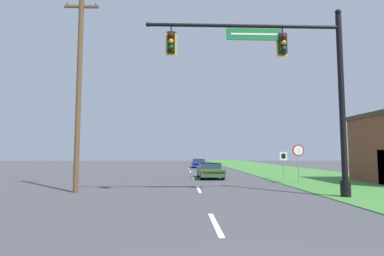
% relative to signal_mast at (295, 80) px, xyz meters
% --- Properties ---
extents(grass_verge_right, '(10.00, 110.00, 0.04)m').
position_rel_signal_mast_xyz_m(grass_verge_right, '(6.23, 19.21, -5.31)').
color(grass_verge_right, '#428438').
rests_on(grass_verge_right, ground).
extents(road_center_line, '(0.16, 34.80, 0.01)m').
position_rel_signal_mast_xyz_m(road_center_line, '(-4.27, 11.21, -5.33)').
color(road_center_line, silver).
rests_on(road_center_line, ground).
extents(signal_mast, '(9.22, 0.47, 8.69)m').
position_rel_signal_mast_xyz_m(signal_mast, '(0.00, 0.00, 0.00)').
color(signal_mast, black).
rests_on(signal_mast, grass_verge_right).
extents(car_ahead, '(1.92, 4.29, 1.19)m').
position_rel_signal_mast_xyz_m(car_ahead, '(-2.93, 10.66, -4.73)').
color(car_ahead, black).
rests_on(car_ahead, ground).
extents(far_car, '(1.82, 4.30, 1.19)m').
position_rel_signal_mast_xyz_m(far_car, '(-2.83, 28.43, -4.73)').
color(far_car, black).
rests_on(far_car, ground).
extents(stop_sign, '(0.76, 0.07, 2.50)m').
position_rel_signal_mast_xyz_m(stop_sign, '(2.38, 5.95, -3.47)').
color(stop_sign, gray).
rests_on(stop_sign, grass_verge_right).
extents(route_sign_post, '(0.55, 0.06, 2.03)m').
position_rel_signal_mast_xyz_m(route_sign_post, '(2.27, 8.50, -3.80)').
color(route_sign_post, gray).
rests_on(route_sign_post, grass_verge_right).
extents(utility_pole_near, '(1.80, 0.26, 10.64)m').
position_rel_signal_mast_xyz_m(utility_pole_near, '(-10.55, 2.17, 0.15)').
color(utility_pole_near, brown).
rests_on(utility_pole_near, ground).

